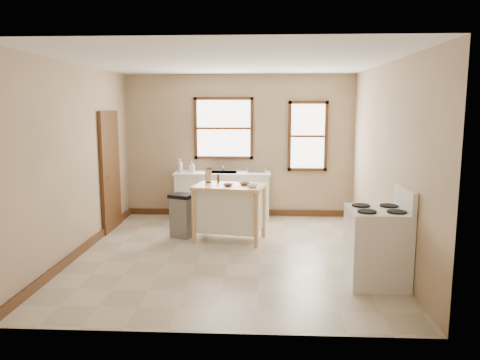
% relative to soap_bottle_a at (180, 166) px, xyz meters
% --- Properties ---
extents(floor, '(5.00, 5.00, 0.00)m').
position_rel_soap_bottle_a_xyz_m(floor, '(1.11, -2.12, -1.05)').
color(floor, '#BFAD98').
rests_on(floor, ground).
extents(ceiling, '(5.00, 5.00, 0.00)m').
position_rel_soap_bottle_a_xyz_m(ceiling, '(1.11, -2.12, 1.75)').
color(ceiling, white).
rests_on(ceiling, ground).
extents(wall_back, '(4.50, 0.04, 2.80)m').
position_rel_soap_bottle_a_xyz_m(wall_back, '(1.11, 0.38, 0.35)').
color(wall_back, tan).
rests_on(wall_back, ground).
extents(wall_left, '(0.04, 5.00, 2.80)m').
position_rel_soap_bottle_a_xyz_m(wall_left, '(-1.14, -2.12, 0.35)').
color(wall_left, tan).
rests_on(wall_left, ground).
extents(wall_right, '(0.04, 5.00, 2.80)m').
position_rel_soap_bottle_a_xyz_m(wall_right, '(3.36, -2.12, 0.35)').
color(wall_right, tan).
rests_on(wall_right, ground).
extents(window_main, '(1.17, 0.06, 1.22)m').
position_rel_soap_bottle_a_xyz_m(window_main, '(0.81, 0.36, 0.70)').
color(window_main, '#402211').
rests_on(window_main, wall_back).
extents(window_side, '(0.77, 0.06, 1.37)m').
position_rel_soap_bottle_a_xyz_m(window_side, '(2.46, 0.36, 0.55)').
color(window_side, '#402211').
rests_on(window_side, wall_back).
extents(door_left, '(0.06, 0.90, 2.10)m').
position_rel_soap_bottle_a_xyz_m(door_left, '(-1.10, -0.82, -0.00)').
color(door_left, '#402211').
rests_on(door_left, ground).
extents(baseboard_back, '(4.50, 0.04, 0.12)m').
position_rel_soap_bottle_a_xyz_m(baseboard_back, '(1.11, 0.35, -0.99)').
color(baseboard_back, '#402211').
rests_on(baseboard_back, ground).
extents(baseboard_left, '(0.04, 5.00, 0.12)m').
position_rel_soap_bottle_a_xyz_m(baseboard_left, '(-1.11, -2.12, -0.99)').
color(baseboard_left, '#402211').
rests_on(baseboard_left, ground).
extents(sink_counter, '(1.86, 0.62, 0.92)m').
position_rel_soap_bottle_a_xyz_m(sink_counter, '(0.81, 0.08, -0.59)').
color(sink_counter, white).
rests_on(sink_counter, ground).
extents(faucet, '(0.03, 0.03, 0.22)m').
position_rel_soap_bottle_a_xyz_m(faucet, '(0.81, 0.26, -0.02)').
color(faucet, silver).
rests_on(faucet, sink_counter).
extents(soap_bottle_a, '(0.13, 0.13, 0.26)m').
position_rel_soap_bottle_a_xyz_m(soap_bottle_a, '(0.00, 0.00, 0.00)').
color(soap_bottle_a, '#B2B2B2').
rests_on(soap_bottle_a, sink_counter).
extents(soap_bottle_b, '(0.10, 0.10, 0.21)m').
position_rel_soap_bottle_a_xyz_m(soap_bottle_b, '(0.22, 0.02, -0.03)').
color(soap_bottle_b, '#B2B2B2').
rests_on(soap_bottle_b, sink_counter).
extents(dish_rack, '(0.44, 0.38, 0.09)m').
position_rel_soap_bottle_a_xyz_m(dish_rack, '(1.46, 0.06, -0.08)').
color(dish_rack, silver).
rests_on(dish_rack, sink_counter).
extents(kitchen_island, '(1.24, 0.91, 0.92)m').
position_rel_soap_bottle_a_xyz_m(kitchen_island, '(1.05, -1.40, -0.59)').
color(kitchen_island, '#EAC789').
rests_on(kitchen_island, ground).
extents(knife_block, '(0.10, 0.10, 0.20)m').
position_rel_soap_bottle_a_xyz_m(knife_block, '(0.68, -1.17, -0.03)').
color(knife_block, tan).
rests_on(knife_block, kitchen_island).
extents(pepper_grinder, '(0.06, 0.06, 0.15)m').
position_rel_soap_bottle_a_xyz_m(pepper_grinder, '(0.85, -1.20, -0.06)').
color(pepper_grinder, '#422611').
rests_on(pepper_grinder, kitchen_island).
extents(bowl_a, '(0.21, 0.21, 0.04)m').
position_rel_soap_bottle_a_xyz_m(bowl_a, '(1.04, -1.50, -0.12)').
color(bowl_a, brown).
rests_on(bowl_a, kitchen_island).
extents(bowl_b, '(0.24, 0.24, 0.04)m').
position_rel_soap_bottle_a_xyz_m(bowl_b, '(1.30, -1.40, -0.11)').
color(bowl_b, brown).
rests_on(bowl_b, kitchen_island).
extents(bowl_c, '(0.17, 0.17, 0.05)m').
position_rel_soap_bottle_a_xyz_m(bowl_c, '(1.43, -1.60, -0.11)').
color(bowl_c, white).
rests_on(bowl_c, kitchen_island).
extents(trash_bin, '(0.47, 0.44, 0.74)m').
position_rel_soap_bottle_a_xyz_m(trash_bin, '(0.25, -1.27, -0.68)').
color(trash_bin, slate).
rests_on(trash_bin, ground).
extents(gas_stove, '(0.75, 0.77, 1.21)m').
position_rel_soap_bottle_a_xyz_m(gas_stove, '(3.01, -3.20, -0.45)').
color(gas_stove, white).
rests_on(gas_stove, ground).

